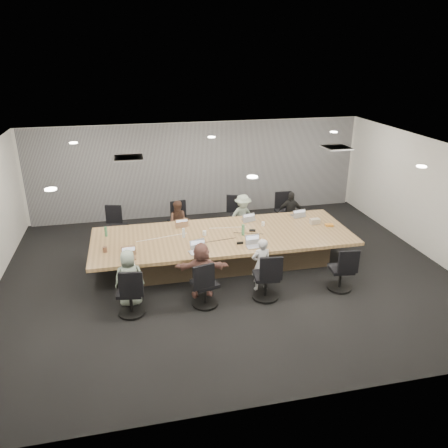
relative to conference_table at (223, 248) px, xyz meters
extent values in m
cube|color=black|center=(0.00, -0.50, -0.40)|extent=(10.00, 8.00, 0.00)
cube|color=white|center=(0.00, -0.50, 2.40)|extent=(10.00, 8.00, 0.00)
cube|color=silver|center=(0.00, 3.50, 1.00)|extent=(10.00, 0.00, 2.80)
cube|color=silver|center=(0.00, -4.50, 1.00)|extent=(10.00, 0.00, 2.80)
cube|color=silver|center=(5.00, -0.50, 1.00)|extent=(0.00, 8.00, 2.80)
cube|color=gray|center=(0.00, 3.42, 1.00)|extent=(9.80, 0.04, 2.80)
cube|color=#4D3D2C|center=(0.00, 0.00, -0.07)|extent=(4.80, 1.40, 0.66)
cube|color=#A37E4F|center=(0.00, 0.00, 0.30)|extent=(6.00, 2.20, 0.08)
imported|color=#4E3428|center=(-0.86, 1.35, 0.19)|extent=(0.63, 0.53, 1.17)
cube|color=#8C6647|center=(-0.86, 0.80, 0.35)|extent=(0.34, 0.26, 0.02)
imported|color=#91A490|center=(0.83, 1.35, 0.21)|extent=(0.88, 0.63, 1.23)
cube|color=#B2B2B7|center=(0.83, 0.80, 0.35)|extent=(0.37, 0.29, 0.02)
imported|color=black|center=(2.16, 1.35, 0.20)|extent=(0.74, 0.38, 1.21)
cube|color=#B2B2B7|center=(2.16, 0.80, 0.35)|extent=(0.37, 0.28, 0.02)
imported|color=#8EA08E|center=(-2.18, -1.35, 0.19)|extent=(0.58, 0.38, 1.18)
cube|color=#8C6647|center=(-2.18, -0.80, 0.35)|extent=(0.32, 0.24, 0.02)
imported|color=brown|center=(-0.74, -1.35, 0.20)|extent=(1.15, 0.52, 1.20)
cube|color=#B2B2B7|center=(-0.74, -0.80, 0.35)|extent=(0.38, 0.30, 0.02)
imported|color=silver|center=(0.51, -1.35, 0.18)|extent=(0.46, 0.33, 1.17)
cube|color=#B2B2B7|center=(0.51, -0.80, 0.35)|extent=(0.33, 0.23, 0.02)
cylinder|color=#458155|center=(-2.65, 0.50, 0.45)|extent=(0.07, 0.07, 0.23)
cylinder|color=#458155|center=(0.45, -0.11, 0.47)|extent=(0.07, 0.07, 0.26)
cylinder|color=silver|center=(-0.91, 0.05, 0.45)|extent=(0.07, 0.07, 0.22)
cylinder|color=white|center=(-0.43, 0.07, 0.39)|extent=(0.11, 0.11, 0.11)
cylinder|color=white|center=(1.07, 0.33, 0.39)|extent=(0.10, 0.10, 0.10)
cylinder|color=brown|center=(-2.65, -0.36, 0.40)|extent=(0.12, 0.12, 0.12)
cube|color=black|center=(-0.73, -0.43, 0.35)|extent=(0.16, 0.14, 0.03)
cube|color=black|center=(0.73, 0.08, 0.35)|extent=(0.17, 0.14, 0.03)
cube|color=black|center=(0.25, -0.59, 0.37)|extent=(0.15, 0.04, 0.05)
cube|color=#B3A48D|center=(2.36, 0.19, 0.40)|extent=(0.24, 0.16, 0.13)
cube|color=orange|center=(2.65, -0.02, 0.36)|extent=(0.22, 0.17, 0.04)
camera|label=1|loc=(-1.99, -9.09, 4.37)|focal=35.00mm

